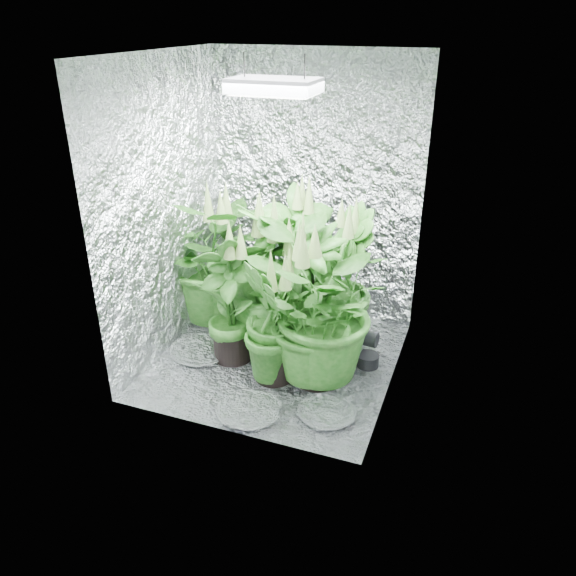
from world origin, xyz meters
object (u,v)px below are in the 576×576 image
at_px(plant_d, 271,280).
at_px(circulation_fan, 364,344).
at_px(plant_f, 230,298).
at_px(plant_h, 306,295).
at_px(plant_b, 299,261).
at_px(plant_c, 338,282).
at_px(plant_g, 273,322).
at_px(grow_lamp, 274,86).
at_px(plant_e, 318,310).
at_px(plant_a, 216,258).

bearing_deg(plant_d, circulation_fan, -1.32).
distance_m(plant_f, plant_h, 0.51).
distance_m(plant_b, plant_c, 0.43).
bearing_deg(circulation_fan, plant_g, -139.90).
height_order(grow_lamp, plant_h, grow_lamp).
bearing_deg(plant_d, plant_f, -128.02).
bearing_deg(grow_lamp, plant_c, 41.78).
height_order(plant_g, circulation_fan, plant_g).
height_order(plant_b, plant_f, plant_b).
bearing_deg(plant_f, plant_h, 25.09).
xyz_separation_m(plant_b, plant_e, (0.36, -0.66, -0.01)).
bearing_deg(plant_g, plant_c, 60.95).
distance_m(plant_a, plant_f, 0.58).
bearing_deg(plant_d, grow_lamp, -57.31).
bearing_deg(circulation_fan, plant_b, 154.56).
xyz_separation_m(grow_lamp, plant_d, (-0.11, 0.17, -1.30)).
distance_m(plant_e, plant_h, 0.32).
relative_size(plant_g, plant_h, 0.90).
bearing_deg(plant_a, plant_e, -28.33).
relative_size(plant_d, plant_h, 1.11).
relative_size(plant_a, plant_d, 0.96).
xyz_separation_m(grow_lamp, plant_h, (0.16, 0.14, -1.35)).
xyz_separation_m(plant_d, plant_e, (0.44, -0.30, -0.00)).
xyz_separation_m(grow_lamp, plant_f, (-0.30, -0.08, -1.36)).
distance_m(plant_c, plant_e, 0.44).
xyz_separation_m(plant_c, plant_g, (-0.28, -0.51, -0.10)).
xyz_separation_m(plant_b, plant_h, (0.19, -0.39, -0.06)).
height_order(plant_c, plant_g, plant_c).
height_order(plant_b, plant_h, plant_b).
bearing_deg(plant_b, plant_e, -61.59).
distance_m(plant_a, plant_g, 0.92).
distance_m(plant_e, plant_f, 0.64).
bearing_deg(grow_lamp, plant_h, 39.93).
bearing_deg(plant_e, circulation_fan, 48.24).
xyz_separation_m(plant_d, plant_f, (-0.19, -0.25, -0.06)).
relative_size(plant_a, plant_c, 0.99).
height_order(grow_lamp, plant_f, grow_lamp).
distance_m(plant_h, circulation_fan, 0.52).
bearing_deg(plant_d, plant_a, 157.37).
bearing_deg(plant_c, plant_e, -91.58).
distance_m(plant_f, plant_g, 0.38).
xyz_separation_m(plant_b, plant_f, (-0.27, -0.61, -0.07)).
relative_size(grow_lamp, plant_f, 0.49).
relative_size(grow_lamp, plant_e, 0.42).
bearing_deg(plant_c, plant_d, -162.84).
relative_size(grow_lamp, plant_c, 0.45).
height_order(plant_e, circulation_fan, plant_e).
distance_m(plant_b, plant_h, 0.44).
height_order(plant_c, plant_h, plant_c).
height_order(grow_lamp, plant_a, grow_lamp).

